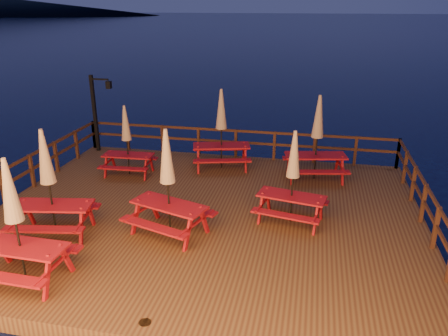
{
  "coord_description": "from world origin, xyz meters",
  "views": [
    {
      "loc": [
        2.78,
        -10.72,
        5.98
      ],
      "look_at": [
        0.42,
        0.6,
        1.57
      ],
      "focal_mm": 35.0,
      "sensor_mm": 36.0,
      "label": 1
    }
  ],
  "objects_px": {
    "picnic_table_0": "(49,182)",
    "picnic_table_1": "(15,220)",
    "picnic_table_2": "(127,139)",
    "lamp_post": "(98,106)"
  },
  "relations": [
    {
      "from": "lamp_post",
      "to": "picnic_table_0",
      "type": "distance_m",
      "value": 6.77
    },
    {
      "from": "lamp_post",
      "to": "picnic_table_2",
      "type": "xyz_separation_m",
      "value": [
        2.11,
        -2.19,
        -0.54
      ]
    },
    {
      "from": "picnic_table_1",
      "to": "picnic_table_2",
      "type": "relative_size",
      "value": 1.15
    },
    {
      "from": "picnic_table_0",
      "to": "picnic_table_1",
      "type": "bearing_deg",
      "value": -86.41
    },
    {
      "from": "lamp_post",
      "to": "picnic_table_0",
      "type": "xyz_separation_m",
      "value": [
        1.94,
        -6.48,
        -0.35
      ]
    },
    {
      "from": "picnic_table_0",
      "to": "picnic_table_1",
      "type": "xyz_separation_m",
      "value": [
        0.46,
        -1.92,
        -0.01
      ]
    },
    {
      "from": "lamp_post",
      "to": "picnic_table_0",
      "type": "height_order",
      "value": "lamp_post"
    },
    {
      "from": "lamp_post",
      "to": "picnic_table_2",
      "type": "distance_m",
      "value": 3.09
    },
    {
      "from": "lamp_post",
      "to": "picnic_table_2",
      "type": "relative_size",
      "value": 1.24
    },
    {
      "from": "picnic_table_0",
      "to": "picnic_table_2",
      "type": "bearing_deg",
      "value": 77.94
    }
  ]
}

